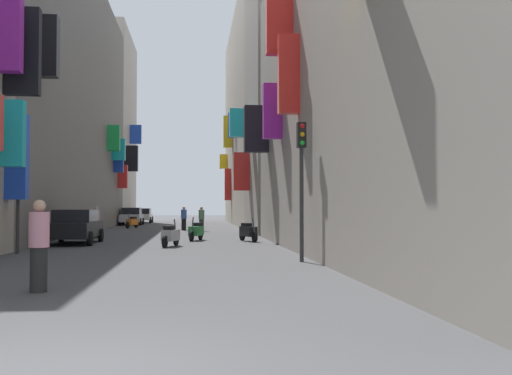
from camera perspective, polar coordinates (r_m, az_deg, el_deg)
ground_plane at (r=35.74m, az=-8.45°, el=-4.47°), size 140.00×140.00×0.00m
building_left_mid_b at (r=39.22m, az=-20.17°, el=8.34°), size 7.02×31.81×17.02m
building_left_mid_c at (r=60.75m, az=-15.09°, el=5.63°), size 7.24×12.32×19.00m
building_right_near at (r=19.96m, az=13.53°, el=11.65°), size 7.19×25.18×12.57m
building_right_mid_b at (r=37.66m, az=4.04°, el=8.66°), size 7.39×8.68×17.05m
building_right_mid_c at (r=54.22m, az=0.88°, el=6.58°), size 6.83×24.88×19.21m
parked_car_silver at (r=51.89m, az=-12.16°, el=-2.76°), size 1.90×4.10×1.52m
parked_car_white at (r=58.21m, az=-11.14°, el=-2.70°), size 1.90×4.12×1.43m
parked_car_black at (r=26.51m, az=-17.40°, el=-3.63°), size 1.95×4.29×1.49m
scooter_green at (r=27.80m, az=-5.92°, el=-4.28°), size 0.76×1.79×1.13m
scooter_black at (r=27.01m, az=-0.78°, el=-4.36°), size 0.78×1.83×1.13m
scooter_orange at (r=44.24m, az=-12.13°, el=-3.34°), size 0.81×1.89×1.13m
scooter_silver at (r=23.72m, az=-8.43°, el=-4.68°), size 0.74×1.81×1.13m
pedestrian_crossing at (r=38.40m, az=-5.40°, el=-3.10°), size 0.52×0.52×1.62m
pedestrian_near_left at (r=11.83m, az=-20.63°, el=-5.41°), size 0.51×0.51×1.76m
pedestrian_near_right at (r=30.78m, az=-15.49°, el=-3.34°), size 0.53×0.53×1.63m
pedestrian_mid_street at (r=39.71m, az=-7.13°, el=-3.05°), size 0.52×0.52×1.63m
traffic_light_near_corner at (r=17.18m, az=4.52°, el=2.09°), size 0.26×0.34×4.13m
traffic_light_far_corner at (r=21.58m, az=-22.39°, el=2.42°), size 0.26×0.34×4.74m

